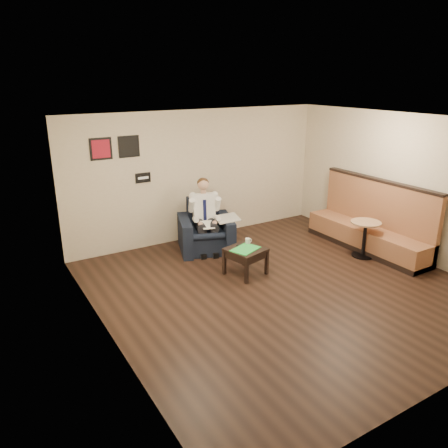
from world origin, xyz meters
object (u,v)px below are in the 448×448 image
armchair (206,226)px  seated_man (207,220)px  green_folder (245,249)px  smartphone (241,245)px  banquette (369,216)px  coffee_mug (248,241)px  side_table (245,261)px  cafe_table (364,239)px

armchair → seated_man: 0.23m
green_folder → smartphone: 0.22m
green_folder → banquette: bearing=-5.1°
banquette → coffee_mug: bearing=170.2°
seated_man → banquette: (2.94, -1.58, 0.01)m
armchair → coffee_mug: 1.25m
armchair → seated_man: bearing=-90.0°
coffee_mug → side_table: bearing=-132.6°
side_table → smartphone: 0.32m
green_folder → banquette: size_ratio=0.18×
green_folder → coffee_mug: bearing=47.4°
green_folder → coffee_mug: (0.19, 0.21, 0.05)m
armchair → coffee_mug: size_ratio=10.00×
armchair → coffee_mug: (0.20, -1.24, 0.04)m
banquette → cafe_table: (-0.36, -0.24, -0.35)m
side_table → armchair: bearing=91.6°
armchair → banquette: size_ratio=0.38×
armchair → smartphone: bearing=-67.7°
smartphone → cafe_table: bearing=-19.9°
seated_man → cafe_table: 3.18m
green_folder → coffee_mug: coffee_mug is taller
armchair → smartphone: (0.05, -1.23, -0.01)m
coffee_mug → banquette: bearing=-9.8°
coffee_mug → cafe_table: 2.45m
side_table → green_folder: size_ratio=1.22×
side_table → green_folder: bearing=-132.6°
cafe_table → banquette: bearing=34.2°
coffee_mug → banquette: 2.74m
green_folder → side_table: bearing=47.4°
side_table → green_folder: (-0.03, -0.03, 0.26)m
armchair → cafe_table: (2.54, -1.94, -0.15)m
side_table → smartphone: smartphone is taller
banquette → cafe_table: bearing=-145.8°
green_folder → banquette: (2.88, -0.26, 0.21)m
banquette → seated_man: bearing=151.8°
coffee_mug → seated_man: bearing=102.7°
green_folder → cafe_table: 2.58m
green_folder → smartphone: (0.04, 0.22, -0.00)m
side_table → banquette: 2.91m
side_table → green_folder: 0.26m
coffee_mug → banquette: (2.69, -0.47, 0.16)m
side_table → banquette: (2.86, -0.29, 0.47)m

